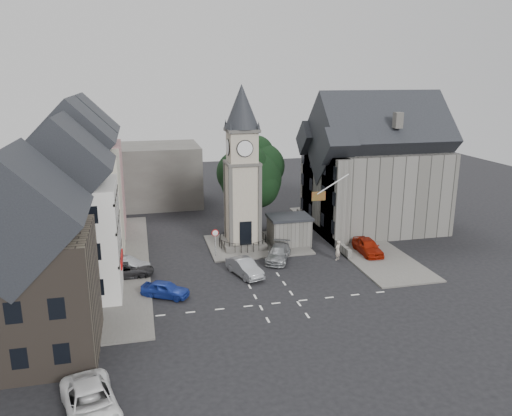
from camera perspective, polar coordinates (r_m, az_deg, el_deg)
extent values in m
plane|color=black|center=(44.15, 0.62, -7.77)|extent=(120.00, 120.00, 0.00)
cube|color=#595651|center=(48.66, -15.68, -6.06)|extent=(6.00, 30.00, 0.14)
cube|color=#595651|center=(54.97, 10.83, -3.30)|extent=(6.00, 26.00, 0.14)
cube|color=#595651|center=(51.71, 0.10, -4.20)|extent=(10.00, 8.00, 0.16)
cube|color=silver|center=(39.30, 2.57, -10.79)|extent=(20.00, 8.00, 0.01)
cube|color=#4C4944|center=(51.31, -1.53, -4.04)|extent=(4.20, 4.20, 0.70)
torus|color=black|center=(51.08, -1.54, -3.26)|extent=(4.86, 4.86, 0.06)
cube|color=#A99989|center=(50.06, -1.57, 0.67)|extent=(3.00, 3.00, 8.00)
cube|color=black|center=(49.48, -1.20, -2.88)|extent=(1.20, 0.25, 2.40)
cube|color=#4C4944|center=(49.22, -1.60, 5.19)|extent=(3.30, 3.30, 0.25)
cube|color=#A99989|center=(48.97, -1.62, 7.03)|extent=(2.70, 2.70, 3.20)
cylinder|color=white|center=(47.62, -1.27, 6.81)|extent=(1.50, 0.12, 1.50)
cube|color=#4C4944|center=(48.78, -1.63, 8.89)|extent=(3.10, 3.10, 0.30)
cone|color=black|center=(48.59, -1.65, 11.53)|extent=(3.40, 3.40, 4.20)
cube|color=#5D5B55|center=(51.66, 3.80, -2.70)|extent=(4.00, 3.00, 2.80)
cube|color=black|center=(51.21, 3.83, -1.05)|extent=(4.30, 3.30, 0.25)
cylinder|color=black|center=(55.84, -0.59, -0.45)|extent=(0.70, 0.70, 4.40)
cylinder|color=black|center=(48.17, -4.67, -4.25)|extent=(0.10, 0.10, 2.50)
cone|color=#A50C0C|center=(47.68, -4.68, -2.87)|extent=(0.70, 0.06, 0.70)
cone|color=white|center=(47.66, -4.68, -2.87)|extent=(0.54, 0.04, 0.54)
cube|color=tan|center=(57.09, -18.70, 1.98)|extent=(7.50, 7.00, 10.00)
cube|color=beige|center=(49.34, -19.48, -0.05)|extent=(7.50, 7.00, 10.00)
cube|color=silver|center=(41.85, -20.48, -3.50)|extent=(7.50, 7.00, 9.00)
cube|color=#423932|center=(33.97, -24.69, -9.14)|extent=(8.00, 7.00, 8.00)
cube|color=#4C4944|center=(68.79, -14.89, 3.54)|extent=(20.00, 10.00, 8.00)
cube|color=#5D5B55|center=(58.10, 13.46, 2.08)|extent=(14.00, 10.00, 9.00)
cube|color=#5D5B55|center=(52.46, 9.08, 0.93)|extent=(1.60, 4.40, 9.00)
cube|color=#5D5B55|center=(58.82, 6.52, 2.56)|extent=(1.60, 4.40, 9.00)
cube|color=#5D5B55|center=(55.58, 7.37, -2.54)|extent=(0.40, 16.00, 0.90)
cylinder|color=white|center=(48.08, 8.79, 2.71)|extent=(3.17, 0.10, 1.89)
plane|color=#B21414|center=(47.82, 7.18, 1.35)|extent=(1.40, 0.00, 1.40)
imported|color=#1C369E|center=(40.63, -10.33, -9.12)|extent=(4.13, 3.19, 1.31)
imported|color=#AAADB2|center=(46.12, -14.58, -6.34)|extent=(4.41, 3.07, 1.38)
imported|color=#28282A|center=(45.11, -14.60, -6.88)|extent=(4.80, 2.34, 1.31)
imported|color=#9B9FA4|center=(44.04, -1.31, -6.81)|extent=(2.85, 4.69, 1.46)
imported|color=gray|center=(47.55, 2.57, -5.19)|extent=(3.76, 5.09, 1.37)
imported|color=#A11B08|center=(50.27, 12.64, -4.30)|extent=(2.04, 4.68, 1.57)
imported|color=white|center=(28.80, -18.36, -20.42)|extent=(3.79, 5.99, 1.54)
imported|color=#BAAC9A|center=(48.10, 9.31, -4.79)|extent=(0.84, 0.79, 1.93)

